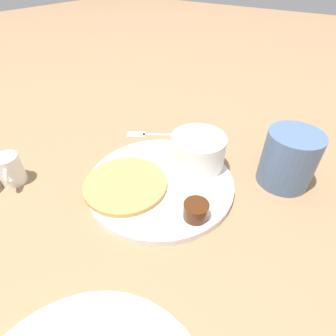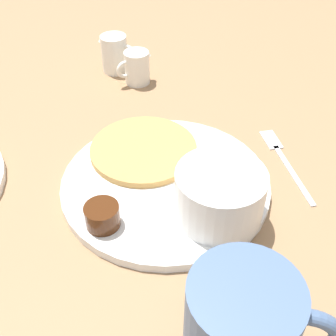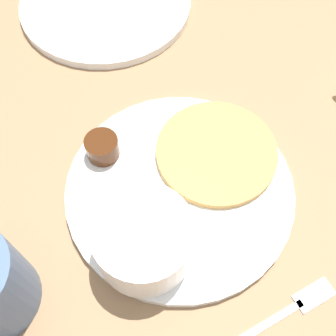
% 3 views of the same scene
% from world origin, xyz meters
% --- Properties ---
extents(ground_plane, '(4.00, 4.00, 0.00)m').
position_xyz_m(ground_plane, '(0.00, 0.00, 0.00)').
color(ground_plane, '#93704C').
extents(plate, '(0.26, 0.26, 0.01)m').
position_xyz_m(plate, '(0.00, 0.00, 0.01)').
color(plate, white).
rests_on(plate, ground_plane).
extents(pancake_stack, '(0.14, 0.14, 0.01)m').
position_xyz_m(pancake_stack, '(-0.04, -0.05, 0.02)').
color(pancake_stack, tan).
rests_on(pancake_stack, plate).
extents(bowl, '(0.10, 0.10, 0.06)m').
position_xyz_m(bowl, '(0.03, 0.08, 0.04)').
color(bowl, white).
rests_on(bowl, plate).
extents(syrup_cup, '(0.04, 0.04, 0.03)m').
position_xyz_m(syrup_cup, '(0.09, -0.04, 0.03)').
color(syrup_cup, '#47230F').
rests_on(syrup_cup, plate).
extents(butter_ramekin, '(0.04, 0.04, 0.04)m').
position_xyz_m(butter_ramekin, '(0.05, 0.09, 0.03)').
color(butter_ramekin, white).
rests_on(butter_ramekin, plate).
extents(fork, '(0.13, 0.10, 0.00)m').
position_xyz_m(fork, '(-0.11, 0.12, 0.00)').
color(fork, silver).
rests_on(fork, ground_plane).
extents(far_plate, '(0.25, 0.25, 0.01)m').
position_xyz_m(far_plate, '(0.14, -0.30, 0.01)').
color(far_plate, white).
rests_on(far_plate, ground_plane).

